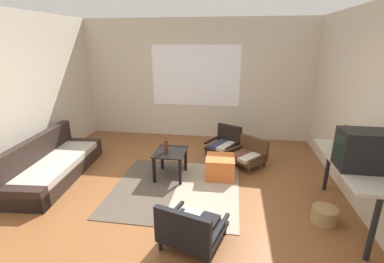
# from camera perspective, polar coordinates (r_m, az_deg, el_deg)

# --- Properties ---
(ground_plane) EXTENTS (7.80, 7.80, 0.00)m
(ground_plane) POSITION_cam_1_polar(r_m,az_deg,el_deg) (4.04, -5.46, -14.85)
(ground_plane) COLOR brown
(far_wall_with_window) EXTENTS (5.60, 0.13, 2.70)m
(far_wall_with_window) POSITION_cam_1_polar(r_m,az_deg,el_deg) (6.45, 0.82, 10.71)
(far_wall_with_window) COLOR beige
(far_wall_with_window) RESTS_ON ground
(side_wall_right) EXTENTS (0.12, 6.60, 2.70)m
(side_wall_right) POSITION_cam_1_polar(r_m,az_deg,el_deg) (4.08, 34.39, 2.98)
(side_wall_right) COLOR beige
(side_wall_right) RESTS_ON ground
(area_rug) EXTENTS (1.95, 1.91, 0.01)m
(area_rug) POSITION_cam_1_polar(r_m,az_deg,el_deg) (4.39, -3.35, -11.77)
(area_rug) COLOR #4C4238
(area_rug) RESTS_ON ground
(couch) EXTENTS (0.93, 2.15, 0.70)m
(couch) POSITION_cam_1_polar(r_m,az_deg,el_deg) (5.21, -27.04, -6.27)
(couch) COLOR black
(couch) RESTS_ON ground
(coffee_table) EXTENTS (0.51, 0.59, 0.46)m
(coffee_table) POSITION_cam_1_polar(r_m,az_deg,el_deg) (4.61, -4.52, -5.32)
(coffee_table) COLOR black
(coffee_table) RESTS_ON ground
(armchair_by_window) EXTENTS (0.75, 0.76, 0.56)m
(armchair_by_window) POSITION_cam_1_polar(r_m,az_deg,el_deg) (5.64, 6.86, -2.23)
(armchair_by_window) COLOR black
(armchair_by_window) RESTS_ON ground
(armchair_striped_foreground) EXTENTS (0.80, 0.79, 0.57)m
(armchair_striped_foreground) POSITION_cam_1_polar(r_m,az_deg,el_deg) (3.20, -0.32, -19.64)
(armchair_striped_foreground) COLOR black
(armchair_striped_foreground) RESTS_ON ground
(armchair_corner) EXTENTS (0.82, 0.81, 0.50)m
(armchair_corner) POSITION_cam_1_polar(r_m,az_deg,el_deg) (5.19, 11.60, -4.55)
(armchair_corner) COLOR #472D19
(armchair_corner) RESTS_ON ground
(ottoman_orange) EXTENTS (0.49, 0.49, 0.37)m
(ottoman_orange) POSITION_cam_1_polar(r_m,az_deg,el_deg) (4.68, 5.85, -7.38)
(ottoman_orange) COLOR #D1662D
(ottoman_orange) RESTS_ON ground
(console_shelf) EXTENTS (0.48, 1.59, 0.81)m
(console_shelf) POSITION_cam_1_polar(r_m,az_deg,el_deg) (3.92, 30.17, -6.52)
(console_shelf) COLOR #B2AD9E
(console_shelf) RESTS_ON ground
(crt_television) EXTENTS (0.51, 0.36, 0.46)m
(crt_television) POSITION_cam_1_polar(r_m,az_deg,el_deg) (3.65, 31.94, -3.30)
(crt_television) COLOR black
(crt_television) RESTS_ON console_shelf
(clay_vase) EXTENTS (0.18, 0.18, 0.36)m
(clay_vase) POSITION_cam_1_polar(r_m,az_deg,el_deg) (4.14, 29.04, -1.91)
(clay_vase) COLOR #935B38
(clay_vase) RESTS_ON console_shelf
(glass_bottle) EXTENTS (0.07, 0.07, 0.28)m
(glass_bottle) POSITION_cam_1_polar(r_m,az_deg,el_deg) (4.49, -5.39, -3.00)
(glass_bottle) COLOR #5B2319
(glass_bottle) RESTS_ON coffee_table
(wicker_basket) EXTENTS (0.31, 0.31, 0.20)m
(wicker_basket) POSITION_cam_1_polar(r_m,az_deg,el_deg) (4.01, 25.84, -15.39)
(wicker_basket) COLOR #9E7A4C
(wicker_basket) RESTS_ON ground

